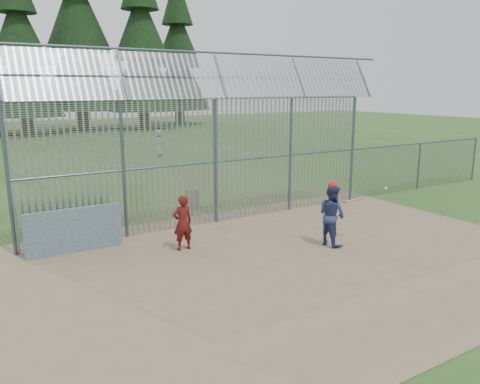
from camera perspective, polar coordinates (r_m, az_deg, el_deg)
ground at (r=12.60m, az=4.79°, el=-7.48°), size 120.00×120.00×0.00m
dirt_infield at (r=12.22m, az=6.19°, el=-8.10°), size 14.00×10.00×0.02m
dugout_wall at (r=13.18m, az=-19.54°, el=-4.43°), size 2.50×0.12×1.20m
batter at (r=13.19m, az=11.11°, el=-2.77°), size 0.68×0.85×1.70m
onlooker at (r=12.66m, az=-7.00°, el=-3.75°), size 0.55×0.36×1.50m
bg_kid_standing at (r=30.56m, az=-9.81°, el=5.89°), size 0.93×0.69×1.72m
batting_gear at (r=13.10m, az=11.87°, el=0.44°), size 1.88×0.55×0.64m
trash_can at (r=17.18m, az=-5.83°, el=-0.73°), size 0.56×0.56×0.82m
backstop_fence at (r=15.81m, az=2.90°, el=5.46°), size 20.09×0.81×5.30m
conifer_row at (r=52.22m, az=-22.56°, el=18.81°), size 38.48×12.26×20.20m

